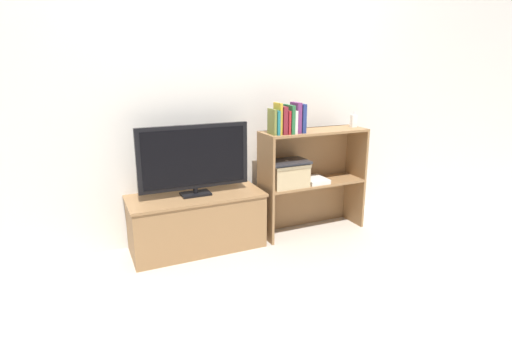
# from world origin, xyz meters

# --- Properties ---
(ground_plane) EXTENTS (16.00, 16.00, 0.00)m
(ground_plane) POSITION_xyz_m (0.00, 0.00, 0.00)
(ground_plane) COLOR #BCB2A3
(wall_back) EXTENTS (10.00, 0.05, 2.40)m
(wall_back) POSITION_xyz_m (0.00, 0.45, 1.20)
(wall_back) COLOR silver
(wall_back) RESTS_ON ground_plane
(tv_stand) EXTENTS (1.02, 0.44, 0.44)m
(tv_stand) POSITION_xyz_m (-0.48, 0.21, 0.22)
(tv_stand) COLOR olive
(tv_stand) RESTS_ON ground_plane
(tv) EXTENTS (0.84, 0.14, 0.54)m
(tv) POSITION_xyz_m (-0.48, 0.21, 0.72)
(tv) COLOR black
(tv) RESTS_ON tv_stand
(bookshelf_lower_tier) EXTENTS (0.90, 0.29, 0.44)m
(bookshelf_lower_tier) POSITION_xyz_m (0.53, 0.21, 0.28)
(bookshelf_lower_tier) COLOR olive
(bookshelf_lower_tier) RESTS_ON ground_plane
(bookshelf_upper_tier) EXTENTS (0.90, 0.29, 0.44)m
(bookshelf_upper_tier) POSITION_xyz_m (0.53, 0.21, 0.72)
(bookshelf_upper_tier) COLOR olive
(bookshelf_upper_tier) RESTS_ON bookshelf_lower_tier
(book_olive) EXTENTS (0.02, 0.13, 0.20)m
(book_olive) POSITION_xyz_m (0.11, 0.10, 0.97)
(book_olive) COLOR olive
(book_olive) RESTS_ON bookshelf_upper_tier
(book_teal) EXTENTS (0.02, 0.14, 0.18)m
(book_teal) POSITION_xyz_m (0.14, 0.10, 0.97)
(book_teal) COLOR #1E7075
(book_teal) RESTS_ON bookshelf_upper_tier
(book_mustard) EXTENTS (0.02, 0.12, 0.24)m
(book_mustard) POSITION_xyz_m (0.16, 0.10, 1.00)
(book_mustard) COLOR gold
(book_mustard) RESTS_ON bookshelf_upper_tier
(book_maroon) EXTENTS (0.04, 0.14, 0.21)m
(book_maroon) POSITION_xyz_m (0.20, 0.10, 0.98)
(book_maroon) COLOR maroon
(book_maroon) RESTS_ON bookshelf_upper_tier
(book_crimson) EXTENTS (0.02, 0.15, 0.18)m
(book_crimson) POSITION_xyz_m (0.23, 0.10, 0.97)
(book_crimson) COLOR #B22328
(book_crimson) RESTS_ON bookshelf_upper_tier
(book_forest) EXTENTS (0.03, 0.16, 0.22)m
(book_forest) POSITION_xyz_m (0.26, 0.10, 0.99)
(book_forest) COLOR #286638
(book_forest) RESTS_ON bookshelf_upper_tier
(book_ivory) EXTENTS (0.02, 0.15, 0.18)m
(book_ivory) POSITION_xyz_m (0.29, 0.10, 0.96)
(book_ivory) COLOR silver
(book_ivory) RESTS_ON bookshelf_upper_tier
(book_plum) EXTENTS (0.04, 0.13, 0.24)m
(book_plum) POSITION_xyz_m (0.32, 0.10, 0.99)
(book_plum) COLOR #6B2D66
(book_plum) RESTS_ON bookshelf_upper_tier
(book_navy) EXTENTS (0.03, 0.14, 0.22)m
(book_navy) POSITION_xyz_m (0.36, 0.10, 0.99)
(book_navy) COLOR navy
(book_navy) RESTS_ON bookshelf_upper_tier
(baby_monitor) EXTENTS (0.05, 0.04, 0.13)m
(baby_monitor) POSITION_xyz_m (0.92, 0.15, 0.93)
(baby_monitor) COLOR white
(baby_monitor) RESTS_ON bookshelf_upper_tier
(storage_basket_left) EXTENTS (0.31, 0.26, 0.19)m
(storage_basket_left) POSITION_xyz_m (0.27, 0.13, 0.54)
(storage_basket_left) COLOR tan
(storage_basket_left) RESTS_ON bookshelf_lower_tier
(laptop) EXTENTS (0.35, 0.23, 0.02)m
(laptop) POSITION_xyz_m (0.27, 0.13, 0.64)
(laptop) COLOR #2D2D33
(laptop) RESTS_ON storage_basket_left
(magazine_stack) EXTENTS (0.18, 0.21, 0.04)m
(magazine_stack) POSITION_xyz_m (0.53, 0.12, 0.46)
(magazine_stack) COLOR silver
(magazine_stack) RESTS_ON bookshelf_lower_tier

